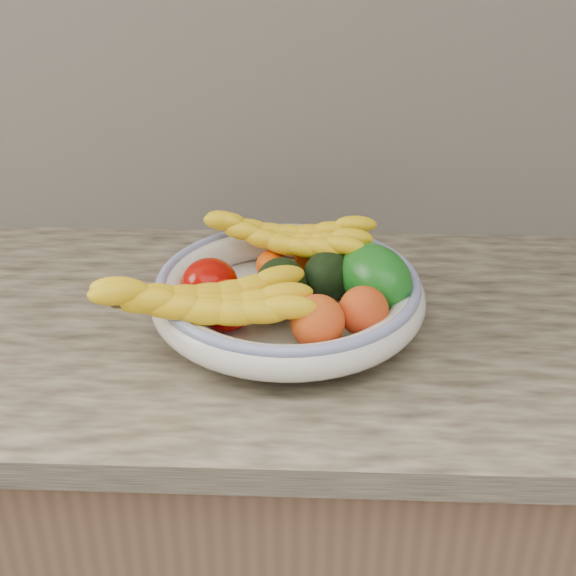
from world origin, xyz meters
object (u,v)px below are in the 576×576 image
at_px(green_mango, 375,278).
at_px(banana_bunch_back, 286,242).
at_px(banana_bunch_front, 204,307).
at_px(fruit_bowl, 288,295).

distance_m(green_mango, banana_bunch_back, 0.16).
distance_m(green_mango, banana_bunch_front, 0.25).
distance_m(banana_bunch_back, banana_bunch_front, 0.21).
height_order(fruit_bowl, banana_bunch_back, banana_bunch_back).
height_order(fruit_bowl, green_mango, green_mango).
bearing_deg(fruit_bowl, banana_bunch_back, 93.74).
relative_size(green_mango, banana_bunch_back, 0.48).
height_order(green_mango, banana_bunch_back, green_mango).
distance_m(fruit_bowl, banana_bunch_back, 0.10).
bearing_deg(banana_bunch_front, banana_bunch_back, 49.92).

